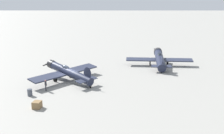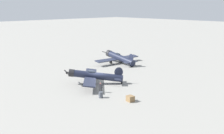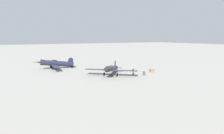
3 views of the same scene
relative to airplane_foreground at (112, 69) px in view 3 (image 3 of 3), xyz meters
name	(u,v)px [view 3 (image 3 of 3)]	position (x,y,z in m)	size (l,w,h in m)	color
ground_plane	(112,75)	(0.34, 0.40, -1.49)	(400.00, 400.00, 0.00)	gray
airplane_foreground	(112,69)	(0.00, 0.00, 0.00)	(10.29, 9.72, 3.03)	#1E2338
airplane_mid_apron	(56,63)	(-9.24, 15.38, -0.07)	(10.74, 12.26, 2.97)	#1E2338
ground_crew_mechanic	(133,71)	(4.44, -2.30, -0.53)	(0.57, 0.38, 1.58)	#2D2D33
equipment_crate	(152,71)	(10.42, -1.93, -1.08)	(1.15, 1.06, 0.82)	olive
fuel_drum	(144,73)	(6.35, -3.94, -1.04)	(0.66, 0.66, 0.91)	#474C56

